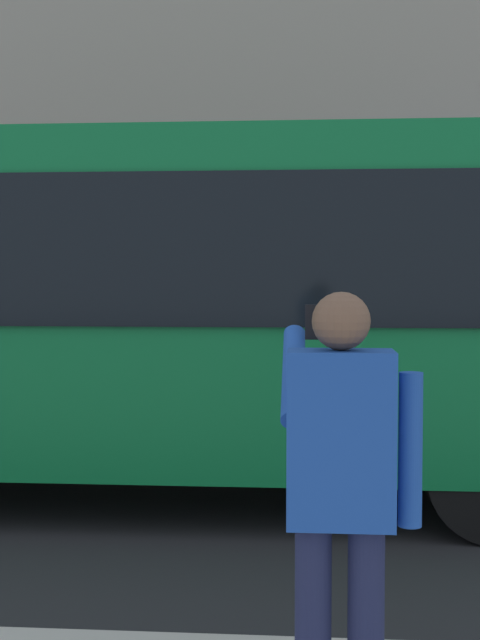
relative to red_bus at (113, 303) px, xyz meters
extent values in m
plane|color=#232326|center=(-1.31, -0.31, -1.68)|extent=(60.00, 60.00, 0.00)
cube|color=#A89E8E|center=(-1.31, -7.11, 4.32)|extent=(28.00, 0.80, 12.00)
cube|color=#0F7238|center=(-0.02, -0.01, 0.02)|extent=(9.00, 2.50, 2.60)
cube|color=black|center=(-0.02, 1.25, 0.42)|extent=(7.60, 0.06, 1.10)
cylinder|color=black|center=(-3.02, -1.11, -1.18)|extent=(1.00, 0.28, 1.00)
cylinder|color=#1E2347|center=(-1.91, 4.09, -1.12)|extent=(0.14, 0.14, 0.82)
cylinder|color=#1E2347|center=(-1.71, 4.09, -1.12)|extent=(0.14, 0.14, 0.82)
cube|color=#1E4CAD|center=(-1.81, 4.09, -0.38)|extent=(0.40, 0.24, 0.66)
sphere|color=brown|center=(-1.81, 4.09, 0.06)|extent=(0.22, 0.22, 0.22)
cylinder|color=#1E4CAD|center=(-2.07, 4.09, -0.42)|extent=(0.09, 0.09, 0.58)
cylinder|color=#1E4CAD|center=(-1.63, 3.93, -0.16)|extent=(0.09, 0.48, 0.37)
cube|color=black|center=(-1.71, 3.79, 0.04)|extent=(0.07, 0.01, 0.14)
camera|label=1|loc=(-1.68, 7.33, 0.22)|focal=48.45mm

